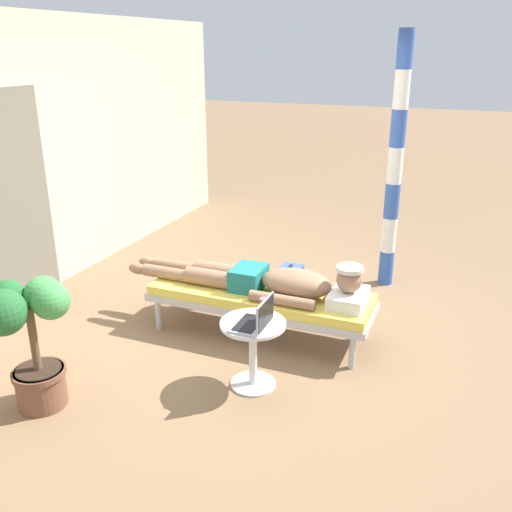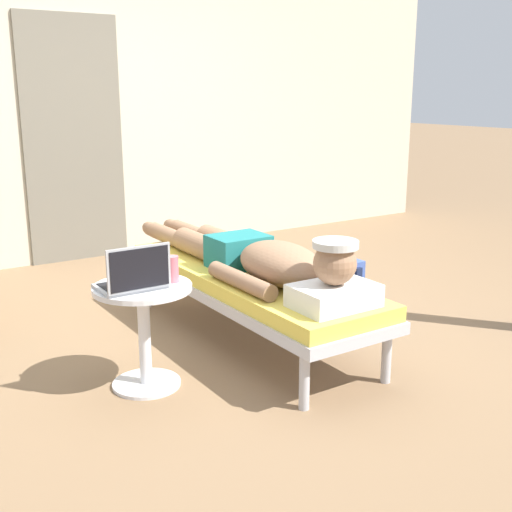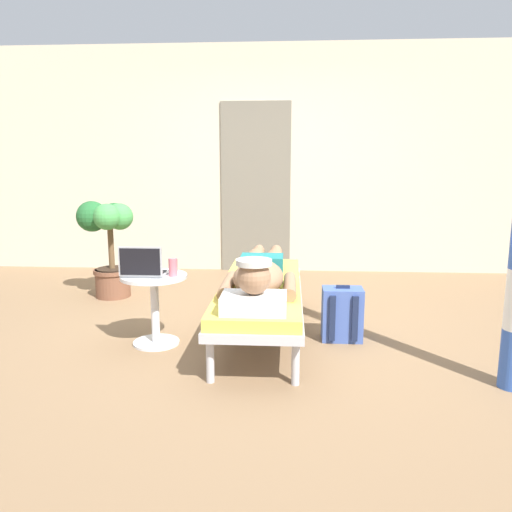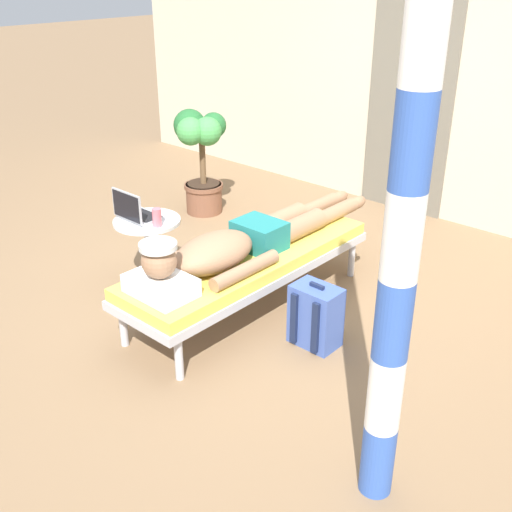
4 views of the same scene
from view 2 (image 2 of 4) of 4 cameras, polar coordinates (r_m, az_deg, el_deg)
ground_plane at (r=3.93m, az=-2.00°, el=-7.01°), size 40.00×40.00×0.00m
house_wall_back at (r=5.87m, az=-14.39°, el=13.16°), size 7.60×0.20×2.70m
house_door_panel at (r=5.72m, az=-15.75°, el=9.73°), size 0.84×0.03×2.04m
lounge_chair at (r=3.77m, az=-0.65°, el=-2.40°), size 0.62×1.95×0.42m
person_reclining at (r=3.65m, az=0.11°, el=-0.14°), size 0.53×2.17×0.33m
side_table at (r=3.22m, az=-9.86°, el=-5.41°), size 0.48×0.48×0.52m
laptop at (r=3.08m, az=-10.67°, el=-1.93°), size 0.31×0.24×0.23m
drink_glass at (r=3.19m, az=-7.39°, el=-1.14°), size 0.06×0.06×0.13m
backpack at (r=4.12m, az=7.00°, el=-3.18°), size 0.30×0.26×0.42m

